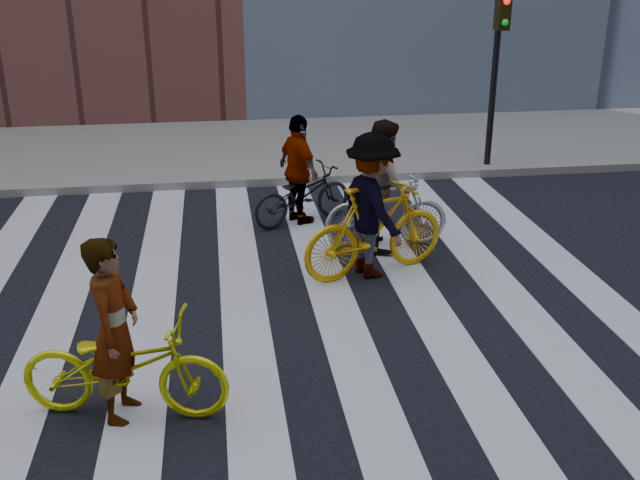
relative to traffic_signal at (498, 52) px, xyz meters
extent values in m
plane|color=black|center=(-4.40, -5.32, -2.28)|extent=(100.00, 100.00, 0.00)
cube|color=gray|center=(-4.40, 2.18, -2.20)|extent=(100.00, 5.00, 0.15)
cube|color=silver|center=(-7.15, -5.32, -2.27)|extent=(0.55, 10.00, 0.01)
cube|color=silver|center=(-6.05, -5.32, -2.27)|extent=(0.55, 10.00, 0.01)
cube|color=silver|center=(-4.95, -5.32, -2.27)|extent=(0.55, 10.00, 0.01)
cube|color=silver|center=(-3.85, -5.32, -2.27)|extent=(0.55, 10.00, 0.01)
cube|color=silver|center=(-2.75, -5.32, -2.27)|extent=(0.55, 10.00, 0.01)
cube|color=silver|center=(-1.65, -5.32, -2.27)|extent=(0.55, 10.00, 0.01)
cube|color=silver|center=(-0.55, -5.32, -2.27)|extent=(0.55, 10.00, 0.01)
cylinder|color=black|center=(0.00, 0.08, -0.68)|extent=(0.12, 0.12, 3.20)
cube|color=black|center=(0.00, -0.07, 0.72)|extent=(0.22, 0.28, 0.65)
sphere|color=red|center=(0.00, -0.22, 0.90)|extent=(0.12, 0.12, 0.12)
sphere|color=#0CCC26|center=(0.00, -0.22, 0.54)|extent=(0.12, 0.12, 0.12)
imported|color=#D3D80C|center=(-6.12, -7.21, -1.77)|extent=(2.03, 1.07, 1.01)
imported|color=silver|center=(-2.81, -3.44, -1.75)|extent=(1.79, 0.54, 1.07)
imported|color=#E3A30C|center=(-3.18, -4.38, -1.66)|extent=(2.14, 1.21, 1.24)
imported|color=black|center=(-3.89, -2.27, -1.83)|extent=(1.81, 1.26, 0.90)
imported|color=slate|center=(-6.17, -7.21, -1.39)|extent=(0.55, 0.72, 1.77)
imported|color=slate|center=(-2.86, -3.44, -1.35)|extent=(0.73, 0.92, 1.87)
imported|color=slate|center=(-3.23, -4.38, -1.32)|extent=(1.06, 1.40, 1.91)
imported|color=slate|center=(-3.94, -2.27, -1.42)|extent=(0.80, 1.09, 1.72)
camera|label=1|loc=(-5.19, -13.33, 1.80)|focal=42.00mm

